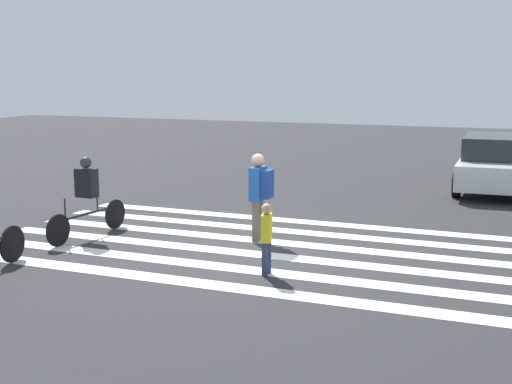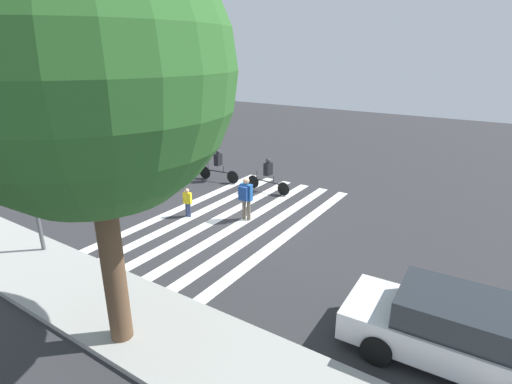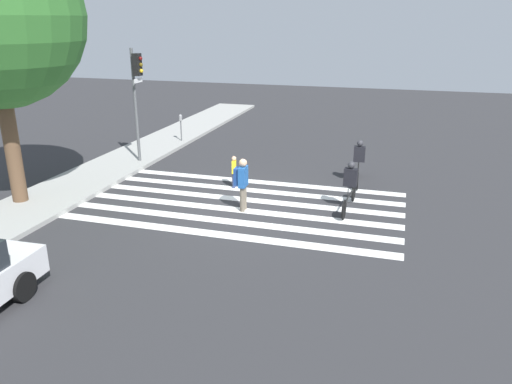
# 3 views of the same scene
# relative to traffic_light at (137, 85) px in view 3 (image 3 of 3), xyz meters

# --- Properties ---
(ground_plane) EXTENTS (60.00, 60.00, 0.00)m
(ground_plane) POSITION_rel_traffic_light_xyz_m (-3.37, -5.43, -3.22)
(ground_plane) COLOR #2D2D30
(sidewalk_curb) EXTENTS (36.00, 2.50, 0.14)m
(sidewalk_curb) POSITION_rel_traffic_light_xyz_m (-3.37, 0.82, -3.15)
(sidewalk_curb) COLOR #9E9E99
(sidewalk_curb) RESTS_ON ground_plane
(crosswalk_stripes) EXTENTS (5.25, 10.00, 0.01)m
(crosswalk_stripes) POSITION_rel_traffic_light_xyz_m (-3.37, -5.43, -3.22)
(crosswalk_stripes) COLOR white
(crosswalk_stripes) RESTS_ON ground_plane
(traffic_light) EXTENTS (0.60, 0.50, 4.60)m
(traffic_light) POSITION_rel_traffic_light_xyz_m (0.00, 0.00, 0.00)
(traffic_light) COLOR #515456
(traffic_light) RESTS_ON ground_plane
(parking_meter) EXTENTS (0.15, 0.15, 1.40)m
(parking_meter) POSITION_rel_traffic_light_xyz_m (3.72, -0.05, -2.18)
(parking_meter) COLOR #515456
(parking_meter) RESTS_ON ground_plane
(pedestrian_adult_blue_shirt) EXTENTS (0.47, 0.39, 1.66)m
(pedestrian_adult_blue_shirt) POSITION_rel_traffic_light_xyz_m (-3.82, -5.53, -2.25)
(pedestrian_adult_blue_shirt) COLOR #6B6051
(pedestrian_adult_blue_shirt) RESTS_ON ground_plane
(pedestrian_adult_yellow_jacket) EXTENTS (0.34, 0.22, 1.14)m
(pedestrian_adult_yellow_jacket) POSITION_rel_traffic_light_xyz_m (-1.79, -4.58, -2.58)
(pedestrian_adult_yellow_jacket) COLOR navy
(pedestrian_adult_yellow_jacket) RESTS_ON ground_plane
(cyclist_near_curb) EXTENTS (2.27, 0.42, 1.57)m
(cyclist_near_curb) POSITION_rel_traffic_light_xyz_m (-2.84, -8.71, -2.36)
(cyclist_near_curb) COLOR black
(cyclist_near_curb) RESTS_ON ground_plane
(cyclist_mid_street) EXTENTS (2.24, 0.42, 1.59)m
(cyclist_mid_street) POSITION_rel_traffic_light_xyz_m (-0.02, -8.71, -2.36)
(cyclist_mid_street) COLOR black
(cyclist_mid_street) RESTS_ON ground_plane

